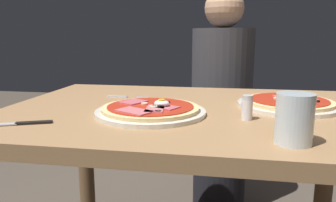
# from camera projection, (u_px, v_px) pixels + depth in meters

# --- Properties ---
(dining_table) EXTENTS (1.16, 0.83, 0.72)m
(dining_table) POSITION_uv_depth(u_px,v_px,m) (190.00, 142.00, 1.05)
(dining_table) COLOR #9E754C
(dining_table) RESTS_ON ground
(pizza_foreground) EXTENTS (0.32, 0.32, 0.05)m
(pizza_foreground) POSITION_uv_depth(u_px,v_px,m) (151.00, 110.00, 0.95)
(pizza_foreground) COLOR silver
(pizza_foreground) RESTS_ON dining_table
(pizza_across_left) EXTENTS (0.32, 0.32, 0.03)m
(pizza_across_left) POSITION_uv_depth(u_px,v_px,m) (288.00, 103.00, 1.04)
(pizza_across_left) COLOR silver
(pizza_across_left) RESTS_ON dining_table
(water_glass_near) EXTENTS (0.08, 0.08, 0.11)m
(water_glass_near) POSITION_uv_depth(u_px,v_px,m) (294.00, 122.00, 0.69)
(water_glass_near) COLOR silver
(water_glass_near) RESTS_ON dining_table
(fork) EXTENTS (0.16, 0.02, 0.00)m
(fork) POSITION_uv_depth(u_px,v_px,m) (125.00, 97.00, 1.20)
(fork) COLOR silver
(fork) RESTS_ON dining_table
(knife) EXTENTS (0.19, 0.09, 0.01)m
(knife) POSITION_uv_depth(u_px,v_px,m) (18.00, 124.00, 0.84)
(knife) COLOR silver
(knife) RESTS_ON dining_table
(salt_shaker) EXTENTS (0.03, 0.03, 0.07)m
(salt_shaker) POSITION_uv_depth(u_px,v_px,m) (247.00, 108.00, 0.88)
(salt_shaker) COLOR white
(salt_shaker) RESTS_ON dining_table
(diner_person) EXTENTS (0.32, 0.32, 1.18)m
(diner_person) POSITION_uv_depth(u_px,v_px,m) (221.00, 108.00, 1.77)
(diner_person) COLOR black
(diner_person) RESTS_ON ground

